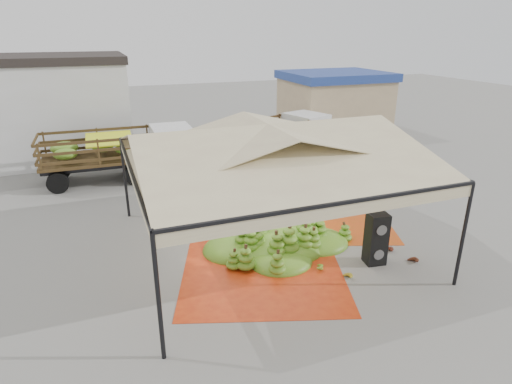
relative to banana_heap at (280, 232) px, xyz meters
name	(u,v)px	position (x,y,z in m)	size (l,w,h in m)	color
ground	(266,245)	(-0.37, 0.28, -0.53)	(90.00, 90.00, 0.00)	slate
canopy_tent	(267,147)	(-0.37, 0.28, 2.77)	(8.10, 8.10, 4.00)	black
building_tan	(334,104)	(9.63, 13.28, 1.54)	(6.30, 5.30, 4.10)	tan
tarp_left	(263,273)	(-1.12, -1.31, -0.53)	(4.61, 4.39, 0.01)	#CE4013
tarp_right	(328,217)	(2.61, 1.50, -0.53)	(4.32, 4.53, 0.01)	#CB3F13
banana_heap	(280,232)	(0.00, 0.00, 0.00)	(4.98, 4.09, 1.07)	#427D1A
hand_yellow_a	(261,269)	(-1.13, -1.21, -0.44)	(0.42, 0.34, 0.19)	gold
hand_yellow_b	(347,276)	(1.00, -2.40, -0.44)	(0.42, 0.35, 0.19)	gold
hand_red_a	(388,249)	(3.06, -1.51, -0.43)	(0.45, 0.37, 0.21)	#5F1A15
hand_red_b	(412,260)	(3.33, -2.35, -0.43)	(0.46, 0.37, 0.21)	#561E13
hand_green	(317,266)	(0.45, -1.64, -0.42)	(0.50, 0.41, 0.23)	#56821B
hanging_bunches	(240,158)	(-0.75, 1.70, 2.09)	(1.74, 0.24, 0.20)	#4B7317
speaker_stack	(376,239)	(2.26, -1.91, 0.27)	(0.65, 0.58, 1.61)	black
banana_leaves	(181,227)	(-2.73, 2.65, -0.53)	(0.96, 1.36, 3.70)	#3C7C21
vendor	(282,184)	(1.58, 3.46, 0.26)	(0.58, 0.38, 1.58)	gray
truck_left	(125,149)	(-4.01, 8.86, 0.90)	(6.78, 2.44, 2.32)	#483218
truck_right	(278,135)	(3.83, 9.12, 0.86)	(6.95, 4.25, 2.26)	#4C3419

